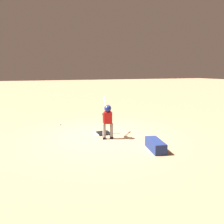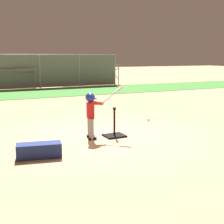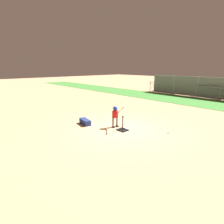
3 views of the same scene
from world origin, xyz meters
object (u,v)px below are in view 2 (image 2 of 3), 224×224
batting_tee (114,133)px  batter_child (92,110)px  equipment_bag (39,150)px  bleachers_right_center (13,78)px  bleachers_far_left (88,74)px  baseball (148,120)px

batting_tee → batter_child: batter_child is taller
equipment_bag → batting_tee: bearing=33.0°
equipment_bag → batter_child: bearing=41.8°
bleachers_right_center → bleachers_far_left: size_ratio=0.75×
bleachers_right_center → baseball: bearing=-79.8°
batting_tee → equipment_bag: size_ratio=0.85×
batter_child → bleachers_far_left: 14.69m
bleachers_far_left → batting_tee: bearing=-108.9°
baseball → bleachers_right_center: size_ratio=0.02×
batting_tee → bleachers_right_center: size_ratio=0.23×
bleachers_right_center → batting_tee: bearing=-88.1°
baseball → bleachers_right_center: 12.30m
bleachers_right_center → bleachers_far_left: bearing=5.1°
bleachers_right_center → equipment_bag: 14.21m
equipment_bag → bleachers_right_center: bearing=94.7°
batter_child → bleachers_far_left: (5.27, 13.72, -0.01)m
baseball → batting_tee: bearing=-144.9°
batting_tee → bleachers_far_left: bearing=71.1°
batting_tee → bleachers_far_left: (4.71, 13.77, 0.60)m
batting_tee → baseball: batting_tee is taller
batter_child → bleachers_far_left: size_ratio=0.31×
batting_tee → batter_child: size_ratio=0.57×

